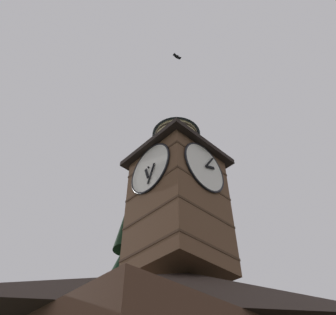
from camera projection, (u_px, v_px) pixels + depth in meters
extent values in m
pyramid|color=#2D231E|center=(190.00, 314.00, 11.26)|extent=(12.32, 8.99, 2.93)
cube|color=brown|center=(178.00, 214.00, 14.57)|extent=(3.36, 3.36, 5.77)
cube|color=#432E20|center=(179.00, 261.00, 13.08)|extent=(3.40, 3.40, 0.10)
cube|color=#432E20|center=(179.00, 229.00, 14.06)|extent=(3.40, 3.40, 0.10)
cube|color=#432E20|center=(178.00, 201.00, 15.04)|extent=(3.40, 3.40, 0.10)
cube|color=#432E20|center=(177.00, 176.00, 16.02)|extent=(3.40, 3.40, 0.10)
cylinder|color=white|center=(204.00, 167.00, 14.76)|extent=(2.46, 0.10, 2.46)
torus|color=black|center=(205.00, 167.00, 14.74)|extent=(2.56, 0.10, 2.56)
cube|color=black|center=(210.00, 167.00, 14.92)|extent=(0.62, 0.04, 0.34)
cube|color=black|center=(209.00, 162.00, 15.13)|extent=(0.63, 0.04, 0.88)
sphere|color=black|center=(206.00, 166.00, 14.70)|extent=(0.10, 0.10, 0.10)
cylinder|color=white|center=(150.00, 168.00, 14.81)|extent=(0.10, 2.46, 2.46)
torus|color=black|center=(150.00, 168.00, 14.80)|extent=(0.10, 2.56, 2.56)
cube|color=black|center=(147.00, 173.00, 14.61)|extent=(0.04, 0.31, 0.62)
cube|color=black|center=(151.00, 173.00, 14.34)|extent=(0.04, 0.45, 0.96)
sphere|color=black|center=(148.00, 167.00, 14.75)|extent=(0.10, 0.10, 0.10)
cube|color=black|center=(177.00, 163.00, 16.61)|extent=(4.06, 4.06, 0.25)
cylinder|color=tan|center=(177.00, 148.00, 17.34)|extent=(2.30, 2.30, 1.88)
cylinder|color=#2D2319|center=(177.00, 157.00, 16.86)|extent=(2.36, 2.36, 0.10)
cylinder|color=#2D2319|center=(177.00, 151.00, 17.18)|extent=(2.36, 2.36, 0.10)
cylinder|color=#2D2319|center=(176.00, 144.00, 17.49)|extent=(2.36, 2.36, 0.10)
cylinder|color=#2D2319|center=(176.00, 138.00, 17.81)|extent=(2.36, 2.36, 0.10)
cone|color=#2D3847|center=(176.00, 129.00, 18.32)|extent=(2.60, 2.60, 1.04)
sphere|color=#2D3847|center=(176.00, 121.00, 18.74)|extent=(0.16, 0.16, 0.16)
cone|color=black|center=(125.00, 270.00, 19.33)|extent=(3.05, 3.05, 3.83)
cone|color=black|center=(130.00, 219.00, 21.67)|extent=(1.78, 1.78, 4.42)
sphere|color=silver|center=(108.00, 306.00, 44.63)|extent=(1.57, 1.57, 1.57)
ellipsoid|color=black|center=(177.00, 57.00, 17.99)|extent=(0.15, 0.23, 0.12)
cube|color=black|center=(175.00, 56.00, 17.94)|extent=(0.26, 0.18, 0.12)
cube|color=black|center=(179.00, 58.00, 18.04)|extent=(0.26, 0.18, 0.12)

